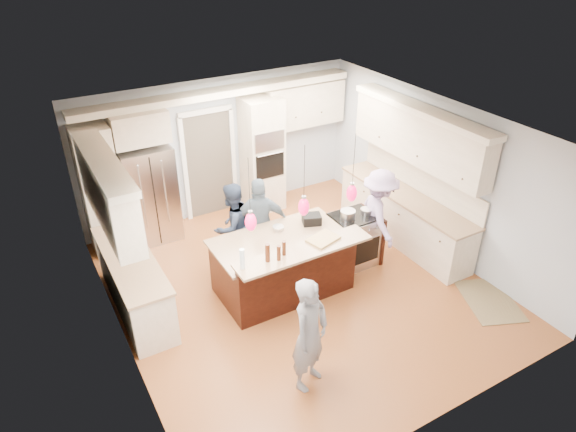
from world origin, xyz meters
name	(u,v)px	position (x,y,z in m)	size (l,w,h in m)	color
ground_plane	(299,286)	(0.00, 0.00, 0.00)	(6.00, 6.00, 0.00)	#AC612F
room_shell	(300,187)	(0.00, 0.00, 1.82)	(5.54, 6.04, 2.72)	#B2BCC6
refrigerator	(149,194)	(-1.55, 2.64, 0.90)	(0.90, 0.70, 1.80)	#B7B7BC
oven_column	(262,155)	(0.75, 2.67, 1.15)	(0.72, 0.69, 2.30)	beige
back_upper_cabinets	(185,143)	(-0.75, 2.76, 1.67)	(5.30, 0.61, 2.54)	beige
right_counter_run	(409,187)	(2.44, 0.30, 1.06)	(0.64, 3.10, 2.51)	beige
left_cabinets	(125,251)	(-2.44, 0.80, 1.06)	(0.64, 2.30, 2.51)	beige
kitchen_island	(283,264)	(-0.25, 0.07, 0.49)	(2.10, 1.46, 1.12)	black
island_range	(353,239)	(1.16, 0.15, 0.46)	(0.82, 0.71, 0.92)	#B7B7BC
pendant_lights	(304,207)	(-0.25, -0.51, 1.80)	(1.75, 0.15, 1.03)	black
person_bar_end	(310,335)	(-0.90, -1.75, 0.80)	(0.58, 0.38, 1.60)	slate
person_far_left	(232,226)	(-0.63, 1.10, 0.76)	(0.74, 0.58, 1.52)	#27344C
person_far_right	(260,224)	(-0.24, 0.85, 0.81)	(0.95, 0.40, 1.63)	slate
person_range_side	(378,216)	(1.60, 0.06, 0.83)	(1.08, 0.62, 1.66)	#B094C8
floor_rug	(490,301)	(2.40, -1.81, 0.01)	(0.74, 1.08, 0.01)	olive
water_bottle	(242,259)	(-1.20, -0.51, 1.27)	(0.07, 0.07, 0.30)	silver
beer_bottle_a	(279,253)	(-0.68, -0.58, 1.23)	(0.06, 0.06, 0.23)	#401B0B
beer_bottle_b	(268,253)	(-0.83, -0.53, 1.26)	(0.07, 0.07, 0.28)	#401B0B
beer_bottle_c	(284,248)	(-0.56, -0.51, 1.23)	(0.06, 0.06, 0.22)	#401B0B
drink_can	(268,257)	(-0.82, -0.51, 1.17)	(0.06, 0.06, 0.11)	#B7B7BC
cutting_board	(323,239)	(0.12, -0.47, 1.14)	(0.45, 0.32, 0.03)	tan
pot_large	(348,214)	(1.01, 0.14, 0.99)	(0.25, 0.25, 0.14)	#B7B7BC
pot_small	(366,211)	(1.36, 0.10, 0.97)	(0.20, 0.20, 0.10)	#B7B7BC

